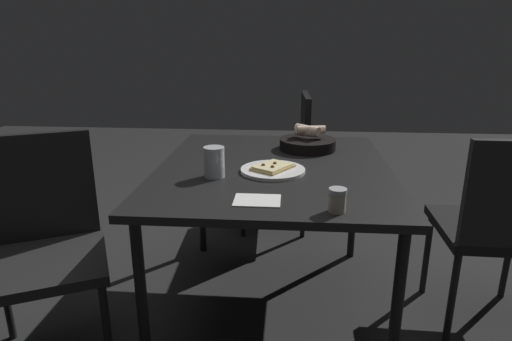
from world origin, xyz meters
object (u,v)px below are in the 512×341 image
object	(u,v)px
dining_table	(273,178)
bread_basket	(308,142)
pizza_plate	(273,169)
beer_glass	(214,164)
chair_spare	(44,235)
chair_near	(501,222)
pepper_shaker	(337,201)
chair_far	(287,154)

from	to	relation	value
dining_table	bread_basket	distance (m)	0.35
pizza_plate	beer_glass	distance (m)	0.25
bread_basket	chair_spare	size ratio (longest dim) A/B	0.31
chair_near	dining_table	bearing A→B (deg)	173.78
pepper_shaker	chair_near	world-z (taller)	chair_near
beer_glass	pepper_shaker	size ratio (longest dim) A/B	1.56
pepper_shaker	chair_near	size ratio (longest dim) A/B	0.09
pizza_plate	bread_basket	xyz separation A→B (m)	(0.16, 0.38, 0.03)
bread_basket	pepper_shaker	size ratio (longest dim) A/B	3.51
pepper_shaker	chair_far	size ratio (longest dim) A/B	0.09
pizza_plate	chair_near	xyz separation A→B (m)	(0.94, -0.02, -0.20)
dining_table	pizza_plate	distance (m)	0.11
chair_spare	beer_glass	bearing A→B (deg)	14.26
bread_basket	beer_glass	bearing A→B (deg)	-129.50
pizza_plate	beer_glass	xyz separation A→B (m)	(-0.23, -0.09, 0.04)
pepper_shaker	chair_far	world-z (taller)	chair_far
dining_table	chair_near	distance (m)	0.95
chair_spare	pizza_plate	bearing A→B (deg)	15.85
chair_far	dining_table	bearing A→B (deg)	-93.03
dining_table	bread_basket	size ratio (longest dim) A/B	4.24
dining_table	chair_far	bearing A→B (deg)	86.97
pizza_plate	dining_table	bearing A→B (deg)	91.22
beer_glass	chair_near	xyz separation A→B (m)	(1.17, 0.07, -0.24)
pizza_plate	chair_far	size ratio (longest dim) A/B	0.30
chair_near	chair_far	bearing A→B (deg)	130.36
chair_far	chair_spare	xyz separation A→B (m)	(-0.93, -1.28, 0.00)
beer_glass	chair_near	bearing A→B (deg)	3.38
bread_basket	pepper_shaker	world-z (taller)	bread_basket
pizza_plate	chair_far	bearing A→B (deg)	87.33
bread_basket	beer_glass	xyz separation A→B (m)	(-0.39, -0.47, 0.02)
pepper_shaker	chair_far	bearing A→B (deg)	96.88
chair_far	chair_near	bearing A→B (deg)	-49.64
pepper_shaker	chair_spare	distance (m)	1.14
chair_far	chair_spare	size ratio (longest dim) A/B	1.01
dining_table	pizza_plate	xyz separation A→B (m)	(0.00, -0.09, 0.06)
pepper_shaker	dining_table	bearing A→B (deg)	114.28
dining_table	chair_near	size ratio (longest dim) A/B	1.32
pizza_plate	beer_glass	size ratio (longest dim) A/B	2.18
pizza_plate	chair_near	distance (m)	0.96
chair_near	beer_glass	bearing A→B (deg)	-176.62
pizza_plate	bread_basket	bearing A→B (deg)	67.98
bread_basket	chair_far	distance (m)	0.69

